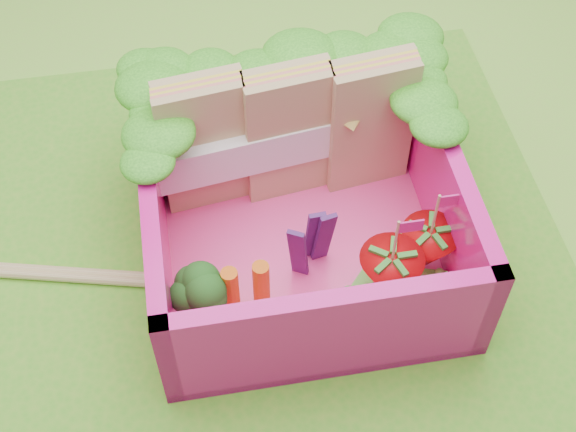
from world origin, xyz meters
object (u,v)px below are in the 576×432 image
Objects in this scene: sandwich_stack at (289,133)px; strawberry_left at (389,276)px; strawberry_right at (427,249)px; chopsticks at (74,275)px; bento_box at (302,210)px; broccoli at (205,294)px.

sandwich_stack is 2.45× the size of strawberry_left.
strawberry_right is at bearing -49.41° from sandwich_stack.
strawberry_left is 1.04× the size of strawberry_right.
sandwich_stack is 0.59× the size of chopsticks.
sandwich_stack is at bearing 113.57° from strawberry_left.
strawberry_left is at bearing -66.43° from sandwich_stack.
bento_box is at bearing -0.77° from chopsticks.
broccoli is 0.63× the size of strawberry_left.
strawberry_left is at bearing -0.55° from broccoli.
sandwich_stack is 0.78m from strawberry_left.
bento_box is 2.58× the size of strawberry_left.
chopsticks is at bearing 171.15° from strawberry_right.
sandwich_stack is 3.86× the size of broccoli.
strawberry_left is 0.22m from strawberry_right.
bento_box is at bearing 156.16° from strawberry_right.
chopsticks is (-1.01, 0.01, -0.25)m from bento_box.
broccoli is at bearing -173.74° from strawberry_right.
bento_box is at bearing 35.95° from broccoli.
chopsticks is at bearing -161.21° from sandwich_stack.
bento_box is 1.04m from chopsticks.
strawberry_left is at bearing -47.40° from bento_box.
strawberry_left reaches higher than chopsticks.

